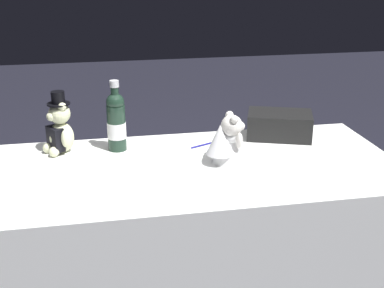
# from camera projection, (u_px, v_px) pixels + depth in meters

# --- Properties ---
(reception_table) EXTENTS (1.80, 0.84, 0.74)m
(reception_table) POSITION_uv_depth(u_px,v_px,m) (192.00, 241.00, 2.33)
(reception_table) COLOR white
(reception_table) RESTS_ON ground_plane
(teddy_bear_groom) EXTENTS (0.14, 0.14, 0.28)m
(teddy_bear_groom) POSITION_uv_depth(u_px,v_px,m) (59.00, 128.00, 2.31)
(teddy_bear_groom) COLOR beige
(teddy_bear_groom) RESTS_ON reception_table
(teddy_bear_bride) EXTENTS (0.20, 0.16, 0.22)m
(teddy_bear_bride) POSITION_uv_depth(u_px,v_px,m) (228.00, 142.00, 2.20)
(teddy_bear_bride) COLOR white
(teddy_bear_bride) RESTS_ON reception_table
(champagne_bottle) EXTENTS (0.09, 0.09, 0.33)m
(champagne_bottle) POSITION_uv_depth(u_px,v_px,m) (116.00, 121.00, 2.33)
(champagne_bottle) COLOR #1B3125
(champagne_bottle) RESTS_ON reception_table
(signing_pen) EXTENTS (0.13, 0.06, 0.01)m
(signing_pen) POSITION_uv_depth(u_px,v_px,m) (204.00, 145.00, 2.42)
(signing_pen) COLOR navy
(signing_pen) RESTS_ON reception_table
(gift_case_black) EXTENTS (0.36, 0.29, 0.12)m
(gift_case_black) POSITION_uv_depth(u_px,v_px,m) (279.00, 125.00, 2.52)
(gift_case_black) COLOR black
(gift_case_black) RESTS_ON reception_table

